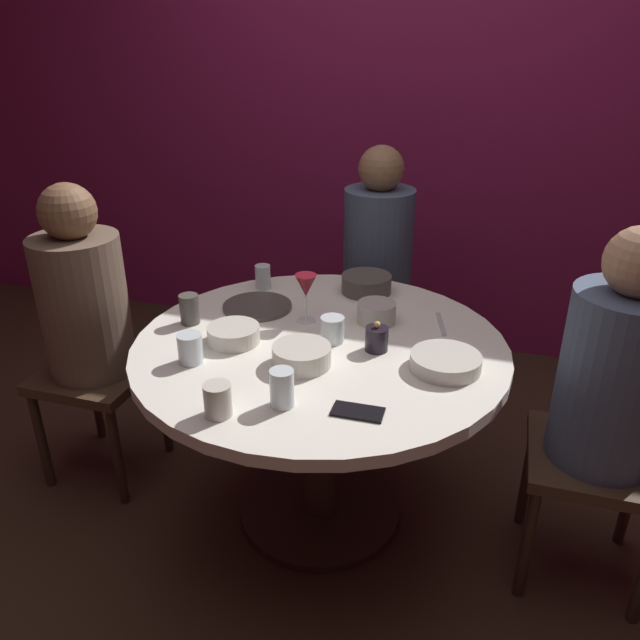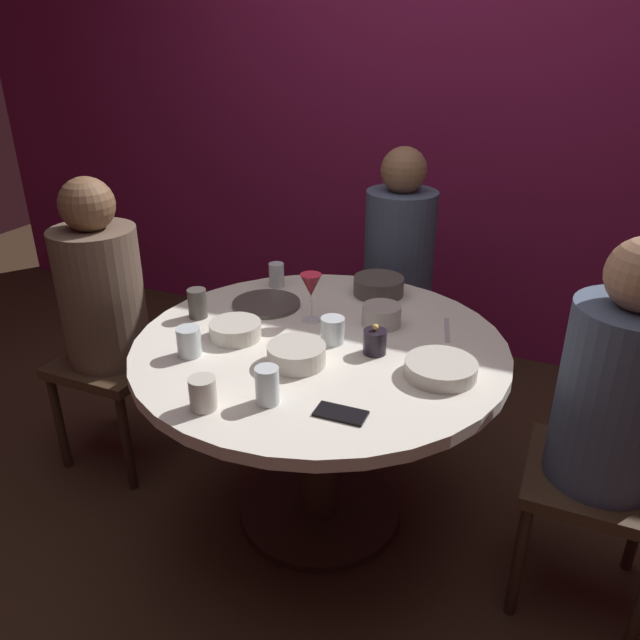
% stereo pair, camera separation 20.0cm
% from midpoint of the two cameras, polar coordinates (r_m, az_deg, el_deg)
% --- Properties ---
extents(ground_plane, '(8.00, 8.00, 0.00)m').
position_cam_midpoint_polar(ground_plane, '(2.46, 2.44, -17.30)').
color(ground_plane, '#382619').
extents(back_wall, '(6.00, 0.10, 2.60)m').
position_cam_midpoint_polar(back_wall, '(3.37, 13.28, 18.56)').
color(back_wall, maroon).
rests_on(back_wall, ground).
extents(dining_table, '(1.23, 1.23, 0.73)m').
position_cam_midpoint_polar(dining_table, '(2.12, 2.72, -6.06)').
color(dining_table, silver).
rests_on(dining_table, ground).
extents(seated_diner_left, '(0.40, 0.40, 1.19)m').
position_cam_midpoint_polar(seated_diner_left, '(2.47, -17.34, 2.03)').
color(seated_diner_left, '#3F2D1E').
rests_on(seated_diner_left, ground).
extents(seated_diner_back, '(0.40, 0.40, 1.22)m').
position_cam_midpoint_polar(seated_diner_back, '(2.82, 9.35, 6.02)').
color(seated_diner_back, '#3F2D1E').
rests_on(seated_diner_back, ground).
extents(seated_diner_right, '(0.40, 0.40, 1.20)m').
position_cam_midpoint_polar(seated_diner_right, '(1.95, 28.38, -6.38)').
color(seated_diner_right, '#3F2D1E').
rests_on(seated_diner_right, ground).
extents(candle_holder, '(0.07, 0.07, 0.10)m').
position_cam_midpoint_polar(candle_holder, '(1.96, 7.98, -2.09)').
color(candle_holder, black).
rests_on(candle_holder, dining_table).
extents(wine_glass, '(0.08, 0.08, 0.18)m').
position_cam_midpoint_polar(wine_glass, '(2.13, 1.85, 2.98)').
color(wine_glass, silver).
rests_on(wine_glass, dining_table).
extents(dinner_plate, '(0.25, 0.25, 0.01)m').
position_cam_midpoint_polar(dinner_plate, '(2.30, -2.51, 1.45)').
color(dinner_plate, '#4C4742').
rests_on(dinner_plate, dining_table).
extents(cell_phone, '(0.14, 0.07, 0.01)m').
position_cam_midpoint_polar(cell_phone, '(1.67, 5.39, -8.70)').
color(cell_phone, black).
rests_on(cell_phone, dining_table).
extents(bowl_serving_large, '(0.18, 0.18, 0.06)m').
position_cam_midpoint_polar(bowl_serving_large, '(1.89, 0.83, -3.29)').
color(bowl_serving_large, beige).
rests_on(bowl_serving_large, dining_table).
extents(bowl_salad_center, '(0.14, 0.14, 0.07)m').
position_cam_midpoint_polar(bowl_salad_center, '(2.16, 8.36, 0.38)').
color(bowl_salad_center, '#B2ADA3').
rests_on(bowl_salad_center, dining_table).
extents(bowl_small_white, '(0.17, 0.17, 0.06)m').
position_cam_midpoint_polar(bowl_small_white, '(2.06, -5.09, -1.00)').
color(bowl_small_white, beige).
rests_on(bowl_small_white, dining_table).
extents(bowl_sauce_side, '(0.22, 0.22, 0.05)m').
position_cam_midpoint_polar(bowl_sauce_side, '(1.89, 14.10, -4.47)').
color(bowl_sauce_side, beige).
rests_on(bowl_sauce_side, dining_table).
extents(bowl_rice_portion, '(0.19, 0.19, 0.07)m').
position_cam_midpoint_polar(bowl_rice_portion, '(2.41, 7.82, 3.09)').
color(bowl_rice_portion, '#4C4742').
rests_on(bowl_rice_portion, dining_table).
extents(cup_near_candle, '(0.06, 0.06, 0.10)m').
position_cam_midpoint_polar(cup_near_candle, '(2.46, -1.72, 4.13)').
color(cup_near_candle, silver).
rests_on(cup_near_candle, dining_table).
extents(cup_by_left_diner, '(0.07, 0.07, 0.11)m').
position_cam_midpoint_polar(cup_by_left_diner, '(1.69, -1.52, -6.16)').
color(cup_by_left_diner, silver).
rests_on(cup_by_left_diner, dining_table).
extents(cup_by_right_diner, '(0.07, 0.07, 0.11)m').
position_cam_midpoint_polar(cup_by_right_diner, '(2.21, -8.75, 1.47)').
color(cup_by_right_diner, '#4C4742').
rests_on(cup_by_right_diner, dining_table).
extents(cup_center_front, '(0.08, 0.08, 0.09)m').
position_cam_midpoint_polar(cup_center_front, '(1.68, -7.44, -6.83)').
color(cup_center_front, beige).
rests_on(cup_center_front, dining_table).
extents(cup_far_edge, '(0.08, 0.08, 0.09)m').
position_cam_midpoint_polar(cup_far_edge, '(2.02, 4.00, -1.00)').
color(cup_far_edge, silver).
rests_on(cup_far_edge, dining_table).
extents(cup_beside_wine, '(0.08, 0.08, 0.09)m').
position_cam_midpoint_polar(cup_beside_wine, '(1.96, -9.18, -2.06)').
color(cup_beside_wine, silver).
rests_on(cup_beside_wine, dining_table).
extents(fork_near_plate, '(0.06, 0.18, 0.01)m').
position_cam_midpoint_polar(fork_near_plate, '(2.17, 14.25, -0.96)').
color(fork_near_plate, '#B7B7BC').
rests_on(fork_near_plate, dining_table).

